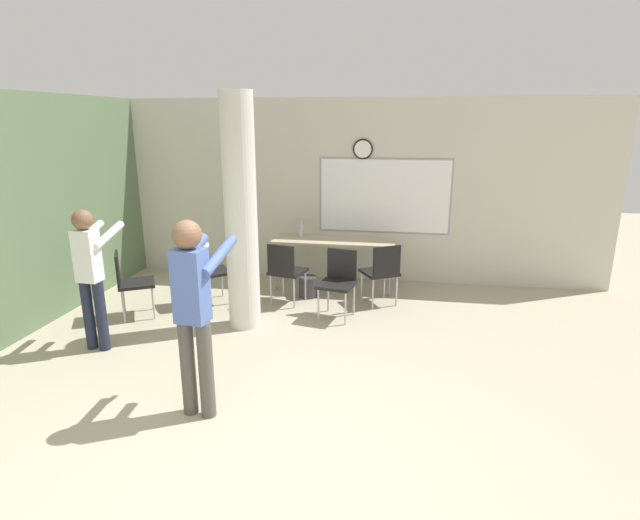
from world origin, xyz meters
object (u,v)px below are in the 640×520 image
(bottle_on_table, at_px, (301,230))
(person_playing_front, at_px, (194,304))
(chair_table_left, at_px, (286,269))
(chair_by_left_wall, at_px, (130,279))
(folding_table, at_px, (334,243))
(person_watching_back, at_px, (90,269))
(chair_table_front, at_px, (338,279))
(chair_table_right, at_px, (382,270))
(chair_near_pillar, at_px, (208,268))

(bottle_on_table, xyz_separation_m, person_playing_front, (-0.15, -3.69, 0.17))
(bottle_on_table, distance_m, chair_table_left, 1.01)
(chair_by_left_wall, bearing_deg, bottle_on_table, 42.92)
(folding_table, distance_m, person_watching_back, 3.42)
(chair_table_front, bearing_deg, person_playing_front, -110.32)
(folding_table, distance_m, chair_table_front, 1.16)
(folding_table, distance_m, person_playing_front, 3.62)
(folding_table, height_order, person_watching_back, person_watching_back)
(folding_table, bearing_deg, person_playing_front, -100.85)
(chair_table_right, bearing_deg, chair_by_left_wall, -162.98)
(folding_table, relative_size, chair_table_front, 2.08)
(chair_near_pillar, distance_m, person_playing_front, 2.79)
(chair_table_left, height_order, chair_by_left_wall, same)
(chair_table_left, relative_size, person_watching_back, 0.55)
(chair_table_front, bearing_deg, chair_table_right, 42.77)
(chair_near_pillar, bearing_deg, chair_table_front, -5.04)
(folding_table, xyz_separation_m, person_watching_back, (-2.31, -2.51, 0.23))
(folding_table, xyz_separation_m, chair_table_front, (0.21, -1.13, -0.19))
(person_playing_front, bearing_deg, chair_table_right, 63.87)
(chair_table_front, relative_size, chair_near_pillar, 1.00)
(chair_table_left, xyz_separation_m, chair_table_front, (0.77, -0.32, 0.00))
(chair_table_front, height_order, chair_by_left_wall, same)
(chair_table_front, bearing_deg, chair_by_left_wall, -169.75)
(person_watching_back, bearing_deg, folding_table, 47.45)
(chair_table_front, relative_size, chair_by_left_wall, 1.00)
(chair_table_left, height_order, person_watching_back, person_watching_back)
(chair_table_left, bearing_deg, bottle_on_table, 88.29)
(chair_by_left_wall, distance_m, person_watching_back, 1.01)
(folding_table, xyz_separation_m, chair_table_left, (-0.56, -0.81, -0.19))
(chair_near_pillar, xyz_separation_m, person_watching_back, (-0.69, -1.55, 0.42))
(chair_table_left, xyz_separation_m, chair_near_pillar, (-1.06, -0.16, 0.00))
(chair_table_right, height_order, chair_near_pillar, same)
(chair_table_left, xyz_separation_m, chair_by_left_wall, (-1.85, -0.80, 0.00))
(folding_table, bearing_deg, bottle_on_table, 164.70)
(chair_table_right, xyz_separation_m, chair_table_front, (-0.53, -0.49, 0.00))
(bottle_on_table, relative_size, chair_table_right, 0.28)
(chair_table_front, height_order, person_playing_front, person_playing_front)
(folding_table, relative_size, chair_table_left, 2.08)
(chair_near_pillar, bearing_deg, chair_table_right, 7.96)
(chair_table_right, bearing_deg, person_playing_front, -116.13)
(person_watching_back, bearing_deg, bottle_on_table, 56.25)
(chair_by_left_wall, bearing_deg, chair_table_front, 10.25)
(bottle_on_table, bearing_deg, chair_table_front, -59.65)
(person_watching_back, bearing_deg, chair_table_front, 28.78)
(chair_near_pillar, relative_size, chair_by_left_wall, 1.00)
(chair_table_right, height_order, person_playing_front, person_playing_front)
(folding_table, distance_m, chair_near_pillar, 1.89)
(chair_by_left_wall, distance_m, person_playing_front, 2.65)
(folding_table, height_order, chair_by_left_wall, chair_by_left_wall)
(person_watching_back, bearing_deg, chair_table_left, 44.32)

